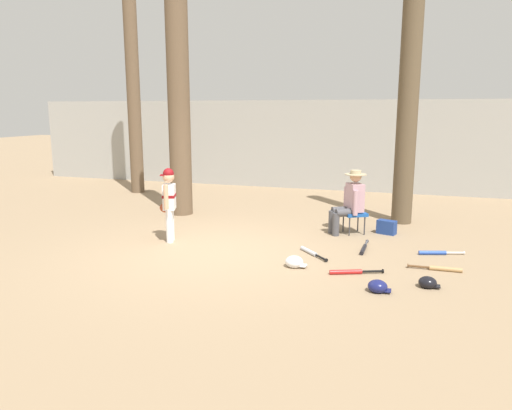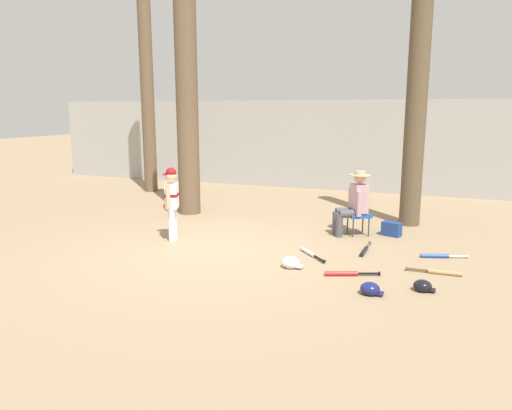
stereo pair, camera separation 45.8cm
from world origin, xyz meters
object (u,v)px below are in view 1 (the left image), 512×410
object	(u,v)px
bat_black_composite	(364,249)
batting_helmet_white	(294,262)
folding_stool	(354,214)
young_ballplayer	(169,200)
seated_spectator	(350,200)
tree_behind_spectator	(408,105)
bat_blue_youth	(436,253)
batting_helmet_navy	(378,286)
bat_wood_tan	(441,269)
tree_near_player	(179,105)
batting_helmet_black	(428,283)
handbag_beside_stool	(387,227)
bat_aluminum_silver	(311,252)
tree_far_left	(133,90)
bat_red_barrel	(350,272)

from	to	relation	value
bat_black_composite	batting_helmet_white	distance (m)	1.50
folding_stool	batting_helmet_white	distance (m)	2.40
young_ballplayer	seated_spectator	distance (m)	3.32
tree_behind_spectator	bat_blue_youth	distance (m)	3.28
batting_helmet_navy	seated_spectator	bearing A→B (deg)	104.33
bat_wood_tan	tree_near_player	bearing A→B (deg)	155.88
young_ballplayer	batting_helmet_black	bearing A→B (deg)	-13.38
bat_wood_tan	batting_helmet_navy	xyz separation A→B (m)	(-0.82, -1.14, 0.04)
bat_blue_youth	handbag_beside_stool	bearing A→B (deg)	126.56
bat_aluminum_silver	bat_black_composite	distance (m)	0.93
folding_stool	batting_helmet_navy	distance (m)	3.04
tree_behind_spectator	bat_wood_tan	xyz separation A→B (m)	(0.64, -3.03, -2.35)
tree_far_left	batting_helmet_black	bearing A→B (deg)	-35.31
folding_stool	tree_far_left	size ratio (longest dim) A/B	0.09
seated_spectator	bat_red_barrel	bearing A→B (deg)	-82.19
bat_wood_tan	batting_helmet_white	distance (m)	2.13
tree_near_player	young_ballplayer	distance (m)	2.83
bat_black_composite	batting_helmet_white	size ratio (longest dim) A/B	2.49
folding_stool	handbag_beside_stool	xyz separation A→B (m)	(0.59, 0.14, -0.23)
bat_wood_tan	folding_stool	bearing A→B (deg)	129.12
tree_behind_spectator	seated_spectator	size ratio (longest dim) A/B	4.55
bat_red_barrel	bat_blue_youth	size ratio (longest dim) A/B	1.04
handbag_beside_stool	bat_blue_youth	world-z (taller)	handbag_beside_stool
batting_helmet_white	tree_near_player	bearing A→B (deg)	138.68
tree_behind_spectator	bat_red_barrel	size ratio (longest dim) A/B	7.32
bat_blue_youth	batting_helmet_black	distance (m)	1.60
young_ballplayer	bat_aluminum_silver	bearing A→B (deg)	-0.62
tree_near_player	bat_blue_youth	bearing A→B (deg)	-16.53
folding_stool	tree_far_left	distance (m)	7.40
bat_wood_tan	handbag_beside_stool	bearing A→B (deg)	114.25
bat_black_composite	bat_aluminum_silver	bearing A→B (deg)	-148.82
tree_near_player	seated_spectator	world-z (taller)	tree_near_player
bat_aluminum_silver	handbag_beside_stool	bearing A→B (deg)	57.74
handbag_beside_stool	bat_aluminum_silver	distance (m)	2.04
tree_near_player	bat_aluminum_silver	xyz separation A→B (m)	(3.38, -2.17, -2.36)
tree_behind_spectator	folding_stool	size ratio (longest dim) A/B	10.00
folding_stool	batting_helmet_navy	world-z (taller)	folding_stool
seated_spectator	bat_aluminum_silver	xyz separation A→B (m)	(-0.41, -1.54, -0.61)
seated_spectator	tree_far_left	xyz separation A→B (m)	(-6.30, 2.88, 2.19)
tree_far_left	bat_blue_youth	world-z (taller)	tree_far_left
handbag_beside_stool	bat_wood_tan	bearing A→B (deg)	-65.75
bat_black_composite	seated_spectator	bearing A→B (deg)	110.06
bat_blue_youth	batting_helmet_black	size ratio (longest dim) A/B	2.58
batting_helmet_white	bat_blue_youth	bearing A→B (deg)	32.87
handbag_beside_stool	bat_red_barrel	distance (m)	2.53
bat_red_barrel	bat_blue_youth	world-z (taller)	same
tree_behind_spectator	seated_spectator	world-z (taller)	tree_behind_spectator
bat_red_barrel	bat_black_composite	xyz separation A→B (m)	(0.07, 1.26, 0.00)
tree_behind_spectator	bat_red_barrel	distance (m)	4.32
folding_stool	bat_aluminum_silver	distance (m)	1.69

